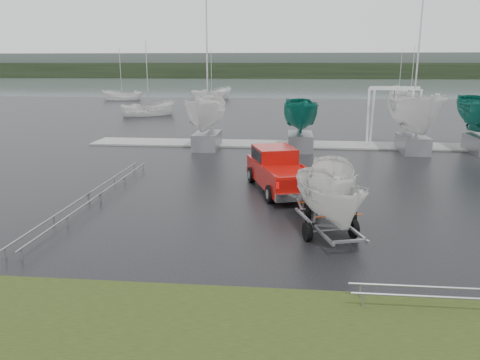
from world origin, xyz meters
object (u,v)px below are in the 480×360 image
pickup_truck (278,168)px  trailer_parked (334,148)px  boat_hoist (393,108)px  trailer_hitched (332,162)px

pickup_truck → trailer_parked: trailer_parked is taller
boat_hoist → trailer_parked: bearing=-108.3°
pickup_truck → boat_hoist: boat_hoist is taller
trailer_parked → boat_hoist: trailer_parked is taller
trailer_hitched → pickup_truck: bearing=90.0°
trailer_hitched → trailer_parked: size_ratio=0.93×
trailer_parked → trailer_hitched: bearing=-92.4°
pickup_truck → trailer_parked: (2.02, -4.58, 1.78)m
trailer_hitched → boat_hoist: 19.01m
trailer_hitched → trailer_parked: 1.44m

